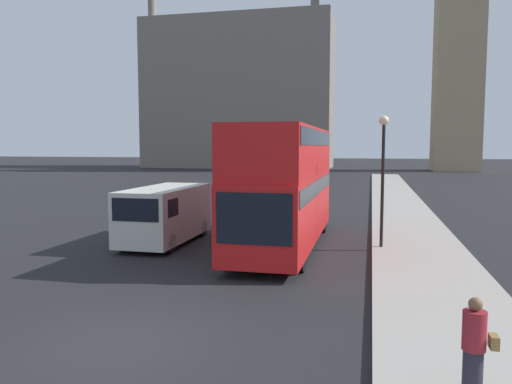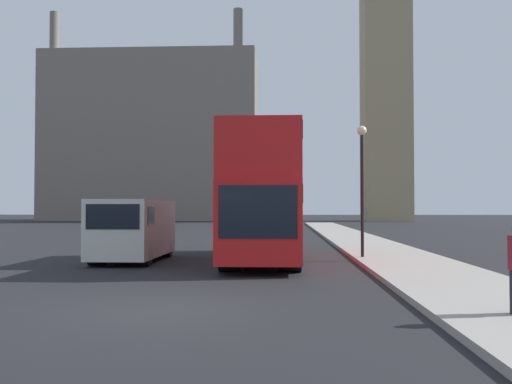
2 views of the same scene
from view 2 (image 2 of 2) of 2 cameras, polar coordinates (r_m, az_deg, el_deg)
name	(u,v)px [view 2 (image 2 of 2)]	position (r m, az deg, el deg)	size (l,w,h in m)	color
ground_plane	(161,309)	(11.54, -9.53, -11.43)	(300.00, 300.00, 0.00)	black
sidewalk_strip	(509,308)	(12.05, 24.01, -10.52)	(3.40, 120.00, 0.15)	#9E998E
clock_tower	(385,16)	(91.81, 12.78, 16.75)	(7.34, 7.51, 60.02)	tan
building_block_distant	(152,138)	(93.48, -10.31, 5.34)	(33.41, 11.75, 32.15)	slate
red_double_decker_bus	(264,192)	(21.25, 0.83, 0.01)	(2.56, 10.53, 4.61)	red
white_van	(133,228)	(21.58, -12.18, -3.56)	(2.12, 5.29, 2.26)	silver
street_lamp	(362,169)	(21.64, 10.56, 2.31)	(0.36, 0.36, 4.89)	black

